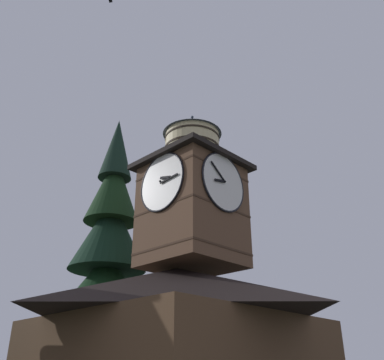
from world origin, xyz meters
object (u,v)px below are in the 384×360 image
object	(u,v)px
pine_tree_behind	(106,280)
moon	(123,281)
clock_tower	(192,196)
building_main	(176,341)

from	to	relation	value
pine_tree_behind	moon	world-z (taller)	pine_tree_behind
moon	clock_tower	bearing A→B (deg)	59.64
clock_tower	moon	xyz separation A→B (m)	(-14.76, -25.20, 1.53)
clock_tower	building_main	bearing A→B (deg)	-47.93
building_main	clock_tower	world-z (taller)	clock_tower
clock_tower	pine_tree_behind	world-z (taller)	pine_tree_behind
building_main	pine_tree_behind	distance (m)	7.04
building_main	pine_tree_behind	xyz separation A→B (m)	(-0.30, -6.08, 3.53)
moon	building_main	bearing A→B (deg)	58.30
clock_tower	moon	bearing A→B (deg)	-120.36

